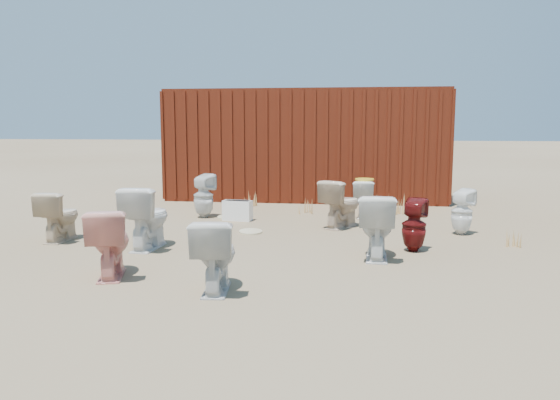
# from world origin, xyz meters

# --- Properties ---
(ground) EXTENTS (100.00, 100.00, 0.00)m
(ground) POSITION_xyz_m (0.00, 0.00, 0.00)
(ground) COLOR brown
(ground) RESTS_ON ground
(shipping_container) EXTENTS (6.00, 2.40, 2.40)m
(shipping_container) POSITION_xyz_m (0.00, 5.20, 1.20)
(shipping_container) COLOR #4C160C
(shipping_container) RESTS_ON ground
(toilet_front_a) EXTENTS (0.51, 0.85, 0.85)m
(toilet_front_a) POSITION_xyz_m (-1.66, -0.41, 0.42)
(toilet_front_a) COLOR white
(toilet_front_a) RESTS_ON ground
(toilet_front_pink) EXTENTS (0.63, 0.84, 0.76)m
(toilet_front_pink) POSITION_xyz_m (-1.55, -1.78, 0.38)
(toilet_front_pink) COLOR #F0988A
(toilet_front_pink) RESTS_ON ground
(toilet_front_c) EXTENTS (0.49, 0.77, 0.75)m
(toilet_front_c) POSITION_xyz_m (-0.28, -2.13, 0.37)
(toilet_front_c) COLOR silver
(toilet_front_c) RESTS_ON ground
(toilet_front_maroon) EXTENTS (0.40, 0.41, 0.70)m
(toilet_front_maroon) POSITION_xyz_m (1.87, -0.10, 0.35)
(toilet_front_maroon) COLOR #590F0F
(toilet_front_maroon) RESTS_ON ground
(toilet_front_e) EXTENTS (0.48, 0.81, 0.81)m
(toilet_front_e) POSITION_xyz_m (1.36, -0.54, 0.41)
(toilet_front_e) COLOR white
(toilet_front_e) RESTS_ON ground
(toilet_back_a) EXTENTS (0.46, 0.47, 0.78)m
(toilet_back_a) POSITION_xyz_m (-1.58, 2.08, 0.39)
(toilet_back_a) COLOR silver
(toilet_back_a) RESTS_ON ground
(toilet_back_beige_left) EXTENTS (0.42, 0.72, 0.72)m
(toilet_back_beige_left) POSITION_xyz_m (-3.08, -0.11, 0.36)
(toilet_back_beige_left) COLOR beige
(toilet_back_beige_left) RESTS_ON ground
(toilet_back_beige_right) EXTENTS (0.77, 0.88, 0.78)m
(toilet_back_beige_right) POSITION_xyz_m (0.88, 1.46, 0.39)
(toilet_back_beige_right) COLOR beige
(toilet_back_beige_right) RESTS_ON ground
(toilet_back_yellowlid) EXTENTS (0.42, 0.68, 0.67)m
(toilet_back_yellowlid) POSITION_xyz_m (1.26, 2.53, 0.33)
(toilet_back_yellowlid) COLOR white
(toilet_back_yellowlid) RESTS_ON ground
(toilet_back_e) EXTENTS (0.45, 0.45, 0.70)m
(toilet_back_e) POSITION_xyz_m (2.70, 1.13, 0.35)
(toilet_back_e) COLOR white
(toilet_back_e) RESTS_ON ground
(yellow_lid) EXTENTS (0.34, 0.42, 0.02)m
(yellow_lid) POSITION_xyz_m (1.26, 2.53, 0.68)
(yellow_lid) COLOR gold
(yellow_lid) RESTS_ON toilet_back_yellowlid
(loose_tank) EXTENTS (0.52, 0.27, 0.35)m
(loose_tank) POSITION_xyz_m (-0.92, 1.86, 0.17)
(loose_tank) COLOR white
(loose_tank) RESTS_ON ground
(loose_lid_near) EXTENTS (0.41, 0.52, 0.02)m
(loose_lid_near) POSITION_xyz_m (-1.15, 2.14, 0.01)
(loose_lid_near) COLOR beige
(loose_lid_near) RESTS_ON ground
(loose_lid_far) EXTENTS (0.46, 0.54, 0.02)m
(loose_lid_far) POSITION_xyz_m (-0.49, 0.86, 0.01)
(loose_lid_far) COLOR #C5BA8F
(loose_lid_far) RESTS_ON ground
(weed_clump_a) EXTENTS (0.36, 0.36, 0.33)m
(weed_clump_a) POSITION_xyz_m (-1.81, 2.85, 0.17)
(weed_clump_a) COLOR tan
(weed_clump_a) RESTS_ON ground
(weed_clump_b) EXTENTS (0.32, 0.32, 0.26)m
(weed_clump_b) POSITION_xyz_m (0.16, 2.81, 0.13)
(weed_clump_b) COLOR tan
(weed_clump_b) RESTS_ON ground
(weed_clump_c) EXTENTS (0.36, 0.36, 0.34)m
(weed_clump_c) POSITION_xyz_m (1.89, 2.95, 0.17)
(weed_clump_c) COLOR tan
(weed_clump_c) RESTS_ON ground
(weed_clump_d) EXTENTS (0.30, 0.30, 0.29)m
(weed_clump_d) POSITION_xyz_m (-1.04, 3.50, 0.15)
(weed_clump_d) COLOR tan
(weed_clump_d) RESTS_ON ground
(weed_clump_e) EXTENTS (0.34, 0.34, 0.29)m
(weed_clump_e) POSITION_xyz_m (1.39, 3.48, 0.15)
(weed_clump_e) COLOR tan
(weed_clump_e) RESTS_ON ground
(weed_clump_f) EXTENTS (0.28, 0.28, 0.25)m
(weed_clump_f) POSITION_xyz_m (3.27, 0.33, 0.13)
(weed_clump_f) COLOR tan
(weed_clump_f) RESTS_ON ground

